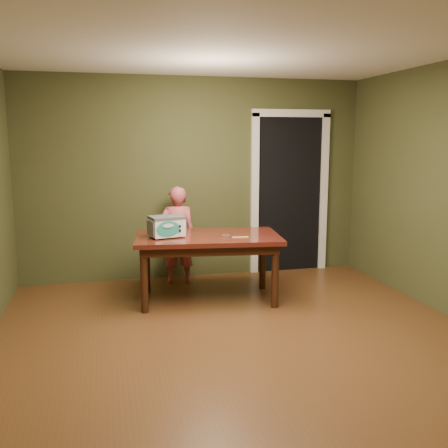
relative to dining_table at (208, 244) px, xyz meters
name	(u,v)px	position (x,y,z in m)	size (l,w,h in m)	color
floor	(248,351)	(0.06, -1.45, -0.65)	(5.00, 5.00, 0.00)	#522F17
room_shell	(250,153)	(0.06, -1.45, 1.06)	(4.52, 5.02, 2.61)	#3E4324
doorway	(282,193)	(1.36, 1.33, 0.41)	(1.10, 0.66, 2.25)	black
dining_table	(208,244)	(0.00, 0.00, 0.00)	(1.70, 1.08, 0.75)	#39120D
toy_oven	(167,226)	(-0.46, 0.00, 0.23)	(0.42, 0.33, 0.23)	#4C4F54
baking_pan	(226,236)	(0.17, -0.14, 0.11)	(0.10, 0.10, 0.02)	silver
spatula	(240,237)	(0.32, -0.21, 0.10)	(0.18, 0.03, 0.01)	#ECBF66
child	(177,235)	(-0.24, 0.75, -0.03)	(0.45, 0.30, 1.24)	#C14F54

